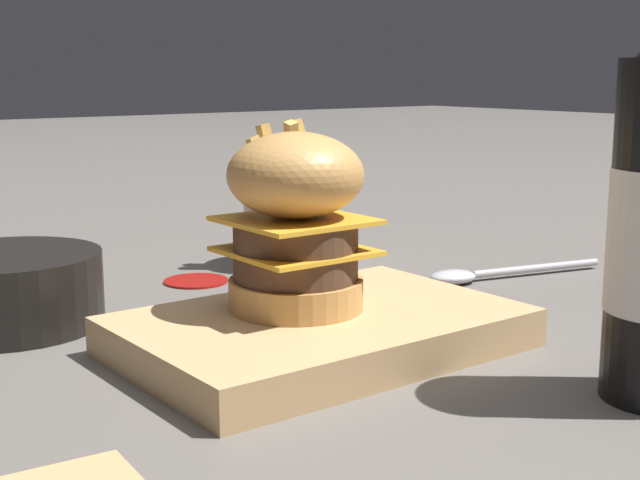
% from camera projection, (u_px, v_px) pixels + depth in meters
% --- Properties ---
extents(ground_plane, '(6.00, 6.00, 0.00)m').
position_uv_depth(ground_plane, '(368.00, 329.00, 0.65)').
color(ground_plane, '#5B5651').
extents(serving_board, '(0.26, 0.17, 0.03)m').
position_uv_depth(serving_board, '(320.00, 332.00, 0.60)').
color(serving_board, tan).
rests_on(serving_board, ground_plane).
extents(burger, '(0.09, 0.09, 0.12)m').
position_uv_depth(burger, '(296.00, 220.00, 0.60)').
color(burger, tan).
rests_on(burger, serving_board).
extents(fries_basket, '(0.09, 0.09, 0.14)m').
position_uv_depth(fries_basket, '(290.00, 222.00, 0.86)').
color(fries_basket, '#B7B7BC').
rests_on(fries_basket, ground_plane).
extents(side_bowl, '(0.14, 0.14, 0.05)m').
position_uv_depth(side_bowl, '(6.00, 288.00, 0.66)').
color(side_bowl, black).
rests_on(side_bowl, ground_plane).
extents(spoon, '(0.18, 0.06, 0.01)m').
position_uv_depth(spoon, '(478.00, 274.00, 0.80)').
color(spoon, '#B2B2B7').
rests_on(spoon, ground_plane).
extents(ketchup_puddle, '(0.06, 0.06, 0.00)m').
position_uv_depth(ketchup_puddle, '(196.00, 280.00, 0.80)').
color(ketchup_puddle, '#9E140F').
rests_on(ketchup_puddle, ground_plane).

